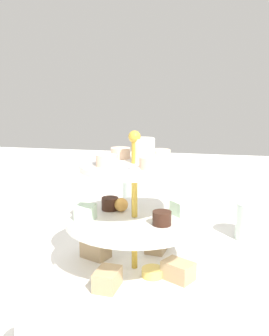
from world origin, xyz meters
TOP-DOWN VIEW (x-y plane):
  - ground_plane at (0.00, 0.00)m, footprint 2.40×2.40m
  - tiered_serving_stand at (0.00, 0.00)m, footprint 0.28×0.28m
  - water_glass_short_left at (0.21, 0.20)m, footprint 0.06×0.06m
  - water_glass_mid_back at (-0.05, 0.25)m, footprint 0.06×0.06m

SIDE VIEW (x-z plane):
  - ground_plane at x=0.00m, z-range 0.00..0.00m
  - water_glass_short_left at x=0.21m, z-range 0.00..0.08m
  - water_glass_mid_back at x=-0.05m, z-range 0.00..0.11m
  - tiered_serving_stand at x=0.00m, z-range -0.05..0.20m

